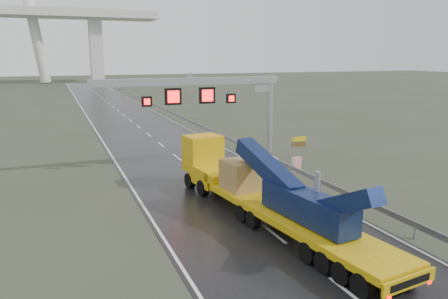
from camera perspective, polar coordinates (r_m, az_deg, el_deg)
name	(u,v)px	position (r m, az deg, el deg)	size (l,w,h in m)	color
ground	(319,270)	(19.14, 12.32, -15.12)	(400.00, 400.00, 0.00)	#333827
road	(139,127)	(55.57, -11.09, 2.90)	(11.00, 200.00, 0.02)	black
guardrail	(212,131)	(47.45, -1.62, 2.42)	(0.20, 140.00, 1.40)	gray
sign_gantry	(215,96)	(34.27, -1.13, 6.98)	(14.90, 1.20, 7.42)	silver
heavy_haul_truck	(253,186)	(24.39, 3.83, -4.74)	(4.75, 17.91, 4.17)	gold
exit_sign_pair	(299,144)	(36.73, 9.72, 0.71)	(1.28, 0.15, 2.19)	gray
striped_barrier	(296,165)	(33.73, 9.45, -1.96)	(0.68, 0.36, 1.15)	red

